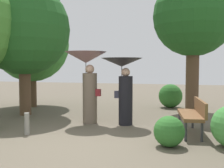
{
  "coord_description": "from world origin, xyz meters",
  "views": [
    {
      "loc": [
        2.17,
        -5.3,
        1.62
      ],
      "look_at": [
        0.0,
        2.59,
        1.1
      ],
      "focal_mm": 44.41,
      "sensor_mm": 36.0,
      "label": 1
    }
  ],
  "objects_px": {
    "park_bench": "(193,113)",
    "person_right": "(123,77)",
    "tree_near_left": "(24,21)",
    "path_marker_post": "(27,124)",
    "person_left": "(87,71)",
    "tree_mid_left": "(31,39)",
    "tree_mid_right": "(194,8)"
  },
  "relations": [
    {
      "from": "person_right",
      "to": "tree_mid_left",
      "type": "distance_m",
      "value": 5.1
    },
    {
      "from": "tree_near_left",
      "to": "path_marker_post",
      "type": "bearing_deg",
      "value": -56.59
    },
    {
      "from": "person_right",
      "to": "park_bench",
      "type": "distance_m",
      "value": 2.13
    },
    {
      "from": "park_bench",
      "to": "tree_mid_left",
      "type": "height_order",
      "value": "tree_mid_left"
    },
    {
      "from": "park_bench",
      "to": "tree_mid_left",
      "type": "distance_m",
      "value": 7.19
    },
    {
      "from": "person_left",
      "to": "path_marker_post",
      "type": "xyz_separation_m",
      "value": [
        -0.91,
        -1.67,
        -1.22
      ]
    },
    {
      "from": "path_marker_post",
      "to": "person_left",
      "type": "bearing_deg",
      "value": 61.47
    },
    {
      "from": "tree_mid_right",
      "to": "park_bench",
      "type": "bearing_deg",
      "value": -90.13
    },
    {
      "from": "park_bench",
      "to": "tree_near_left",
      "type": "bearing_deg",
      "value": -110.67
    },
    {
      "from": "person_right",
      "to": "path_marker_post",
      "type": "height_order",
      "value": "person_right"
    },
    {
      "from": "park_bench",
      "to": "tree_mid_left",
      "type": "bearing_deg",
      "value": -123.35
    },
    {
      "from": "tree_mid_left",
      "to": "tree_mid_right",
      "type": "relative_size",
      "value": 0.81
    },
    {
      "from": "tree_mid_left",
      "to": "path_marker_post",
      "type": "height_order",
      "value": "tree_mid_left"
    },
    {
      "from": "tree_mid_left",
      "to": "person_left",
      "type": "bearing_deg",
      "value": -36.54
    },
    {
      "from": "person_left",
      "to": "person_right",
      "type": "height_order",
      "value": "person_left"
    },
    {
      "from": "person_left",
      "to": "person_right",
      "type": "xyz_separation_m",
      "value": [
        1.04,
        0.04,
        -0.15
      ]
    },
    {
      "from": "tree_mid_right",
      "to": "path_marker_post",
      "type": "distance_m",
      "value": 6.68
    },
    {
      "from": "person_right",
      "to": "tree_near_left",
      "type": "bearing_deg",
      "value": 86.77
    },
    {
      "from": "person_left",
      "to": "person_right",
      "type": "relative_size",
      "value": 1.1
    },
    {
      "from": "tree_mid_right",
      "to": "person_left",
      "type": "bearing_deg",
      "value": -137.66
    },
    {
      "from": "park_bench",
      "to": "tree_near_left",
      "type": "xyz_separation_m",
      "value": [
        -5.37,
        1.27,
        2.58
      ]
    },
    {
      "from": "person_left",
      "to": "tree_near_left",
      "type": "distance_m",
      "value": 3.02
    },
    {
      "from": "tree_near_left",
      "to": "tree_mid_left",
      "type": "distance_m",
      "value": 1.94
    },
    {
      "from": "path_marker_post",
      "to": "park_bench",
      "type": "bearing_deg",
      "value": 15.82
    },
    {
      "from": "person_right",
      "to": "tree_near_left",
      "type": "distance_m",
      "value": 3.98
    },
    {
      "from": "person_right",
      "to": "tree_mid_left",
      "type": "bearing_deg",
      "value": 68.2
    },
    {
      "from": "tree_mid_right",
      "to": "path_marker_post",
      "type": "bearing_deg",
      "value": -131.45
    },
    {
      "from": "tree_near_left",
      "to": "path_marker_post",
      "type": "distance_m",
      "value": 3.99
    },
    {
      "from": "person_left",
      "to": "park_bench",
      "type": "bearing_deg",
      "value": -94.43
    },
    {
      "from": "person_right",
      "to": "person_left",
      "type": "bearing_deg",
      "value": 99.2
    },
    {
      "from": "park_bench",
      "to": "person_right",
      "type": "bearing_deg",
      "value": -116.07
    },
    {
      "from": "tree_mid_right",
      "to": "tree_mid_left",
      "type": "bearing_deg",
      "value": -177.76
    }
  ]
}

